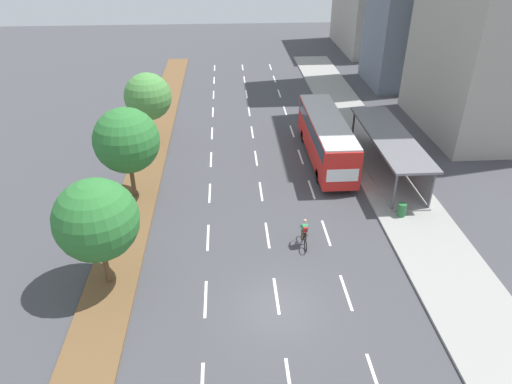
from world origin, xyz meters
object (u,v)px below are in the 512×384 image
bus (326,135)px  bus_shelter (392,150)px  median_tree_second (127,141)px  cyclist (304,234)px  trash_bin (402,210)px  median_tree_nearest (96,220)px  median_tree_third (148,97)px

bus → bus_shelter: bearing=-29.6°
median_tree_second → cyclist: bearing=-30.0°
cyclist → bus: bearing=73.1°
bus_shelter → cyclist: bearing=-132.3°
bus_shelter → bus: bus is taller
bus → cyclist: (-3.27, -10.73, -1.28)m
trash_bin → median_tree_nearest: bearing=-163.9°
median_tree_nearest → median_tree_third: size_ratio=1.00×
bus → cyclist: bearing=-106.9°
bus_shelter → trash_bin: (-1.08, -5.88, -1.29)m
bus → trash_bin: size_ratio=13.28×
median_tree_nearest → trash_bin: 17.90m
cyclist → median_tree_third: size_ratio=0.31×
median_tree_nearest → median_tree_second: (-0.02, 8.51, 0.27)m
bus → trash_bin: bus is taller
cyclist → median_tree_third: (-10.28, 14.56, 3.25)m
bus_shelter → median_tree_second: size_ratio=1.87×
bus → median_tree_third: (-13.55, 3.83, 1.97)m
bus → trash_bin: (3.20, -8.31, -1.49)m
cyclist → median_tree_nearest: 11.15m
bus → median_tree_second: (-13.73, -4.68, 2.05)m
bus → median_tree_second: 14.65m
median_tree_third → trash_bin: median_tree_third is taller
cyclist → trash_bin: (6.47, 2.42, -0.22)m
trash_bin → bus_shelter: bearing=79.6°
cyclist → median_tree_second: bearing=150.0°
median_tree_second → median_tree_third: (0.18, 8.51, -0.08)m
trash_bin → cyclist: bearing=-159.5°
median_tree_second → median_tree_nearest: bearing=-89.9°
bus_shelter → cyclist: size_ratio=6.23×
median_tree_third → median_tree_second: bearing=-91.2°
median_tree_second → trash_bin: 17.67m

